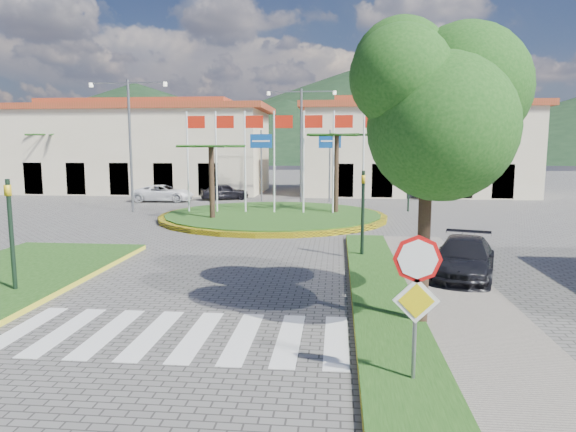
# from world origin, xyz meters

# --- Properties ---
(sidewalk_right) EXTENTS (4.00, 28.00, 0.15)m
(sidewalk_right) POSITION_xyz_m (6.00, 2.00, 0.07)
(sidewalk_right) COLOR gray
(sidewalk_right) RESTS_ON ground
(verge_right) EXTENTS (1.60, 28.00, 0.18)m
(verge_right) POSITION_xyz_m (4.80, 2.00, 0.09)
(verge_right) COLOR #194313
(verge_right) RESTS_ON ground
(crosswalk) EXTENTS (8.00, 3.00, 0.01)m
(crosswalk) POSITION_xyz_m (0.00, 4.00, 0.01)
(crosswalk) COLOR silver
(crosswalk) RESTS_ON ground
(roundabout_island) EXTENTS (12.70, 12.70, 6.00)m
(roundabout_island) POSITION_xyz_m (0.00, 22.00, 0.18)
(roundabout_island) COLOR yellow
(roundabout_island) RESTS_ON ground
(stop_sign) EXTENTS (0.80, 0.11, 2.65)m
(stop_sign) POSITION_xyz_m (4.90, 1.96, 1.79)
(stop_sign) COLOR slate
(stop_sign) RESTS_ON ground
(deciduous_tree) EXTENTS (3.60, 3.60, 6.80)m
(deciduous_tree) POSITION_xyz_m (5.50, 5.00, 5.18)
(deciduous_tree) COLOR black
(deciduous_tree) RESTS_ON ground
(traffic_light_left) EXTENTS (0.15, 0.18, 3.20)m
(traffic_light_left) POSITION_xyz_m (-5.20, 6.50, 1.94)
(traffic_light_left) COLOR black
(traffic_light_left) RESTS_ON ground
(traffic_light_right) EXTENTS (0.15, 0.18, 3.20)m
(traffic_light_right) POSITION_xyz_m (4.50, 12.00, 1.94)
(traffic_light_right) COLOR black
(traffic_light_right) RESTS_ON ground
(traffic_light_far) EXTENTS (0.18, 0.15, 3.20)m
(traffic_light_far) POSITION_xyz_m (8.00, 26.00, 1.94)
(traffic_light_far) COLOR black
(traffic_light_far) RESTS_ON ground
(direction_sign_west) EXTENTS (1.60, 0.14, 5.20)m
(direction_sign_west) POSITION_xyz_m (-2.00, 30.97, 3.53)
(direction_sign_west) COLOR slate
(direction_sign_west) RESTS_ON ground
(direction_sign_east) EXTENTS (1.60, 0.14, 5.20)m
(direction_sign_east) POSITION_xyz_m (3.00, 30.97, 3.53)
(direction_sign_east) COLOR slate
(direction_sign_east) RESTS_ON ground
(street_lamp_centre) EXTENTS (4.80, 0.16, 8.00)m
(street_lamp_centre) POSITION_xyz_m (1.00, 30.00, 4.50)
(street_lamp_centre) COLOR slate
(street_lamp_centre) RESTS_ON ground
(street_lamp_west) EXTENTS (4.80, 0.16, 8.00)m
(street_lamp_west) POSITION_xyz_m (-9.00, 24.00, 4.50)
(street_lamp_west) COLOR slate
(street_lamp_west) RESTS_ON ground
(building_left) EXTENTS (23.32, 9.54, 8.05)m
(building_left) POSITION_xyz_m (-14.00, 38.00, 3.90)
(building_left) COLOR beige
(building_left) RESTS_ON ground
(building_right) EXTENTS (19.08, 9.54, 8.05)m
(building_right) POSITION_xyz_m (10.00, 38.00, 3.90)
(building_right) COLOR beige
(building_right) RESTS_ON ground
(hill_far_west) EXTENTS (140.00, 140.00, 22.00)m
(hill_far_west) POSITION_xyz_m (-55.00, 140.00, 11.00)
(hill_far_west) COLOR black
(hill_far_west) RESTS_ON ground
(hill_far_mid) EXTENTS (180.00, 180.00, 30.00)m
(hill_far_mid) POSITION_xyz_m (15.00, 160.00, 15.00)
(hill_far_mid) COLOR black
(hill_far_mid) RESTS_ON ground
(hill_near_back) EXTENTS (110.00, 110.00, 16.00)m
(hill_near_back) POSITION_xyz_m (-10.00, 130.00, 8.00)
(hill_near_back) COLOR black
(hill_near_back) RESTS_ON ground
(white_van) EXTENTS (4.48, 2.17, 1.23)m
(white_van) POSITION_xyz_m (-9.13, 30.00, 0.61)
(white_van) COLOR white
(white_van) RESTS_ON ground
(car_dark_a) EXTENTS (3.90, 2.76, 1.23)m
(car_dark_a) POSITION_xyz_m (-4.95, 31.75, 0.62)
(car_dark_a) COLOR black
(car_dark_a) RESTS_ON ground
(car_dark_b) EXTENTS (3.83, 2.35, 1.19)m
(car_dark_b) POSITION_xyz_m (10.22, 33.71, 0.60)
(car_dark_b) COLOR black
(car_dark_b) RESTS_ON ground
(car_side_right) EXTENTS (2.94, 4.63, 1.25)m
(car_side_right) POSITION_xyz_m (7.50, 9.56, 0.62)
(car_side_right) COLOR black
(car_side_right) RESTS_ON ground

